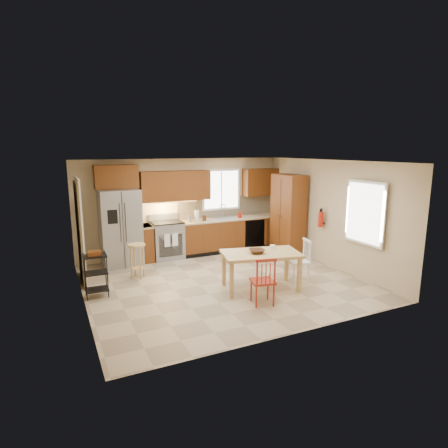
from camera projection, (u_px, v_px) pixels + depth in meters
The scene contains 33 objects.
floor at pixel (223, 282), 7.87m from camera, with size 5.50×5.50×0.00m, color tan.
ceiling at pixel (223, 161), 7.37m from camera, with size 5.50×5.00×0.02m, color silver.
wall_back at pixel (183, 207), 9.83m from camera, with size 5.50×0.02×2.50m, color #CCB793.
wall_front at pixel (297, 254), 5.40m from camera, with size 5.50×0.02×2.50m, color #CCB793.
wall_left at pixel (80, 237), 6.47m from camera, with size 0.02×5.00×2.50m, color #CCB793.
wall_right at pixel (329, 214), 8.77m from camera, with size 0.02×5.00×2.50m, color #CCB793.
refrigerator at pixel (120, 228), 8.86m from camera, with size 0.92×0.75×1.82m, color gray.
range_stove at pixel (167, 241), 9.48m from camera, with size 0.76×0.63×0.92m, color gray.
base_cabinet_narrow at pixel (146, 243), 9.26m from camera, with size 0.30×0.60×0.90m, color #633212.
base_cabinet_run at pixel (232, 234), 10.27m from camera, with size 2.92×0.60×0.90m, color #633212.
dishwasher at pixel (255, 234), 10.24m from camera, with size 0.60×0.02×0.78m, color black.
backsplash at pixel (227, 206), 10.38m from camera, with size 2.92×0.03×0.55m, color beige.
upper_over_fridge at pixel (116, 177), 8.80m from camera, with size 1.00×0.35×0.55m, color #633310.
upper_left_block at pixel (175, 186), 9.46m from camera, with size 1.80×0.35×0.75m, color #633310.
upper_right_block at pixel (260, 182), 10.51m from camera, with size 1.00×0.35×0.75m, color #633310.
window_back at pixel (221, 190), 10.20m from camera, with size 1.12×0.04×1.12m, color white.
sink at pixel (226, 220), 10.11m from camera, with size 0.62×0.46×0.16m, color gray.
undercab_glow at pixel (165, 202), 9.39m from camera, with size 1.60×0.30×0.01m, color #FFBF66.
soap_bottle at pixel (240, 214), 10.15m from camera, with size 0.09×0.09×0.19m, color #AE1C0C.
paper_towel at pixel (197, 216), 9.67m from camera, with size 0.12×0.12×0.28m, color white.
canister_steel at pixel (190, 218), 9.60m from camera, with size 0.11×0.11×0.18m, color gray.
canister_wood at pixel (204, 218), 9.74m from camera, with size 0.10×0.10×0.14m, color #472613.
pantry at pixel (288, 215), 9.74m from camera, with size 0.50×0.95×2.10m, color #633212.
fire_extinguisher at pixel (321, 219), 8.88m from camera, with size 0.12×0.12×0.36m, color #AE1C0C.
window_right at pixel (365, 213), 7.68m from camera, with size 0.04×1.02×1.32m, color white.
doorway at pixel (79, 233), 7.69m from camera, with size 0.04×0.95×2.10m, color #8C7A59.
dining_table at pixel (261, 271), 7.41m from camera, with size 1.51×0.85×0.73m, color tan, non-canonical shape.
chair_red at pixel (263, 280), 6.67m from camera, with size 0.41×0.41×0.88m, color #A12818, non-canonical shape.
chair_white at pixel (299, 261), 7.84m from camera, with size 0.41×0.41×0.88m, color white, non-canonical shape.
table_bowl at pixel (257, 253), 7.30m from camera, with size 0.31×0.31×0.07m, color #472613.
table_jar at pixel (273, 248), 7.55m from camera, with size 0.11×0.11×0.12m, color white.
bar_stool at pixel (137, 261), 8.05m from camera, with size 0.36×0.36×0.75m, color tan, non-canonical shape.
utility_cart at pixel (96, 275), 7.01m from camera, with size 0.42×0.33×0.84m, color black, non-canonical shape.
Camera 1 is at (-3.18, -6.76, 2.75)m, focal length 30.00 mm.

